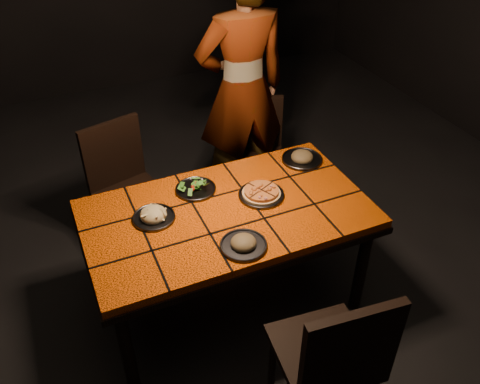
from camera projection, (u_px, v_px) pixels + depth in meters
name	position (u px, v px, depth m)	size (l,w,h in m)	color
room_shell	(225.00, 88.00, 2.41)	(6.04, 7.04, 3.08)	black
dining_table	(227.00, 221.00, 2.91)	(1.62, 0.92, 0.75)	#FF5A08
chair_near	(334.00, 356.00, 2.31)	(0.49, 0.49, 0.99)	black
chair_far_left	(124.00, 181.00, 3.46)	(0.52, 0.52, 0.94)	black
chair_far_right	(258.00, 145.00, 3.92)	(0.50, 0.50, 0.86)	black
diner	(242.00, 90.00, 3.65)	(0.69, 0.46, 1.90)	brown
plate_pizza	(261.00, 193.00, 2.96)	(0.30, 0.30, 0.04)	#3E3E43
plate_pasta	(154.00, 216.00, 2.79)	(0.24, 0.24, 0.08)	#3E3E43
plate_salad	(195.00, 187.00, 3.00)	(0.24, 0.24, 0.07)	#3E3E43
plate_mushroom_a	(244.00, 243.00, 2.61)	(0.25, 0.25, 0.08)	#3E3E43
plate_mushroom_b	(302.00, 157.00, 3.26)	(0.26, 0.26, 0.09)	#3E3E43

